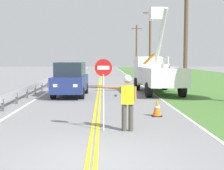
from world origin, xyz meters
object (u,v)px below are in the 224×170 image
Objects in this scene: utility_bucket_truck at (156,72)px; utility_pole_near at (186,28)px; stop_sign_paddle at (103,78)px; traffic_cone_lead at (157,108)px; oncoming_suv_nearest at (71,79)px; utility_pole_far at (137,48)px; flagger_worker at (127,99)px; utility_pole_mid at (150,41)px.

utility_bucket_truck is 0.82× the size of utility_pole_near.
stop_sign_paddle is 3.59m from traffic_cone_lead.
utility_bucket_truck is 1.49× the size of oncoming_suv_nearest.
utility_pole_near reaches higher than traffic_cone_lead.
stop_sign_paddle is at bearing -77.97° from oncoming_suv_nearest.
stop_sign_paddle is 43.40m from utility_pole_far.
traffic_cone_lead is at bearing -59.00° from oncoming_suv_nearest.
flagger_worker is at bearing -104.06° from utility_bucket_truck.
utility_pole_mid is 1.08× the size of utility_pole_far.
utility_pole_near is 17.76m from utility_pole_mid.
utility_bucket_truck is 5.92m from oncoming_suv_nearest.
utility_pole_mid is at bearing 68.16° from oncoming_suv_nearest.
oncoming_suv_nearest is 6.65× the size of traffic_cone_lead.
flagger_worker is 0.39× the size of oncoming_suv_nearest.
stop_sign_paddle is 11.84m from utility_bucket_truck.
utility_pole_near is at bearing -90.71° from utility_pole_mid.
utility_pole_far is 40.78m from traffic_cone_lead.
utility_pole_far is (4.83, 43.04, 3.04)m from flagger_worker.
utility_pole_far is at bearing 83.60° from flagger_worker.
utility_pole_mid is (2.16, 17.62, 2.98)m from utility_bucket_truck.
utility_bucket_truck is at bearing -93.59° from utility_pole_far.
utility_pole_mid reaches higher than oncoming_suv_nearest.
oncoming_suv_nearest is at bearing 121.00° from traffic_cone_lead.
stop_sign_paddle is 12.72m from utility_pole_near.
utility_pole_near is 10.11m from traffic_cone_lead.
traffic_cone_lead is (-3.42, -40.46, -3.75)m from utility_pole_far.
traffic_cone_lead is at bearing 61.40° from flagger_worker.
utility_bucket_truck is at bearing 72.26° from stop_sign_paddle.
flagger_worker is at bearing -96.40° from utility_pole_far.
oncoming_suv_nearest is at bearing 102.03° from stop_sign_paddle.
stop_sign_paddle is 0.28× the size of utility_pole_mid.
oncoming_suv_nearest reaches higher than flagger_worker.
utility_bucket_truck reaches higher than oncoming_suv_nearest.
oncoming_suv_nearest is (-2.78, 9.54, 0.01)m from flagger_worker.
oncoming_suv_nearest is 8.16m from traffic_cone_lead.
utility_pole_far is (-0.17, 14.08, -0.31)m from utility_pole_mid.
oncoming_suv_nearest is at bearing -111.84° from utility_pole_mid.
traffic_cone_lead is (2.17, 2.51, -1.37)m from stop_sign_paddle.
oncoming_suv_nearest is at bearing -167.60° from utility_pole_near.
utility_pole_mid is at bearing 82.24° from traffic_cone_lead.
flagger_worker is 0.23× the size of utility_pole_far.
utility_bucket_truck is at bearing 80.69° from traffic_cone_lead.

